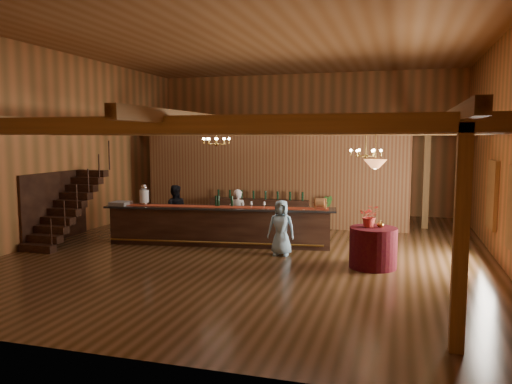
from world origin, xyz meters
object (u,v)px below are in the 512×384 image
(raffle_drum, at_px, (320,203))
(chandelier_left, at_px, (216,141))
(pendant_lamp, at_px, (375,164))
(round_table, at_px, (373,248))
(staff_second, at_px, (175,210))
(beverage_dispenser, at_px, (144,195))
(chandelier_right, at_px, (366,152))
(floor_plant, at_px, (324,212))
(bartender, at_px, (238,215))
(tasting_bar, at_px, (219,226))
(backbar_shelf, at_px, (259,213))
(guest, at_px, (281,228))

(raffle_drum, xyz_separation_m, chandelier_left, (-3.05, 0.22, 1.65))
(chandelier_left, relative_size, pendant_lamp, 0.89)
(round_table, bearing_deg, staff_second, 160.20)
(staff_second, bearing_deg, beverage_dispenser, 51.22)
(chandelier_right, height_order, floor_plant, chandelier_right)
(pendant_lamp, relative_size, bartender, 0.59)
(bartender, bearing_deg, chandelier_left, 13.43)
(tasting_bar, distance_m, chandelier_left, 2.44)
(raffle_drum, distance_m, staff_second, 4.60)
(beverage_dispenser, xyz_separation_m, staff_second, (0.41, 1.11, -0.58))
(backbar_shelf, relative_size, guest, 2.34)
(pendant_lamp, bearing_deg, raffle_drum, 132.38)
(beverage_dispenser, bearing_deg, staff_second, 69.60)
(beverage_dispenser, xyz_separation_m, bartender, (2.51, 0.90, -0.60))
(tasting_bar, relative_size, chandelier_right, 8.12)
(beverage_dispenser, relative_size, guest, 0.42)
(guest, bearing_deg, tasting_bar, 159.77)
(tasting_bar, relative_size, raffle_drum, 19.11)
(tasting_bar, xyz_separation_m, guest, (1.95, -0.72, 0.17))
(pendant_lamp, bearing_deg, tasting_bar, 162.99)
(raffle_drum, height_order, staff_second, staff_second)
(raffle_drum, bearing_deg, pendant_lamp, -47.62)
(beverage_dispenser, distance_m, pendant_lamp, 6.62)
(bartender, relative_size, floor_plant, 1.36)
(chandelier_right, bearing_deg, raffle_drum, 174.98)
(beverage_dispenser, distance_m, chandelier_right, 6.27)
(pendant_lamp, height_order, guest, pendant_lamp)
(floor_plant, bearing_deg, bartender, -129.33)
(pendant_lamp, relative_size, floor_plant, 0.81)
(beverage_dispenser, bearing_deg, backbar_shelf, 53.51)
(backbar_shelf, bearing_deg, staff_second, -137.14)
(beverage_dispenser, height_order, bartender, beverage_dispenser)
(beverage_dispenser, height_order, raffle_drum, beverage_dispenser)
(beverage_dispenser, height_order, floor_plant, beverage_dispenser)
(raffle_drum, bearing_deg, chandelier_left, 175.80)
(pendant_lamp, xyz_separation_m, floor_plant, (-1.82, 4.54, -1.84))
(beverage_dispenser, xyz_separation_m, round_table, (6.45, -1.06, -0.89))
(guest, height_order, floor_plant, guest)
(bartender, height_order, staff_second, staff_second)
(backbar_shelf, height_order, staff_second, staff_second)
(backbar_shelf, bearing_deg, chandelier_left, -106.93)
(beverage_dispenser, height_order, round_table, beverage_dispenser)
(tasting_bar, bearing_deg, round_table, -24.76)
(chandelier_left, height_order, staff_second, chandelier_left)
(tasting_bar, height_order, backbar_shelf, tasting_bar)
(pendant_lamp, distance_m, guest, 2.93)
(pendant_lamp, height_order, floor_plant, pendant_lamp)
(beverage_dispenser, distance_m, chandelier_left, 2.58)
(pendant_lamp, bearing_deg, round_table, 0.00)
(floor_plant, bearing_deg, beverage_dispenser, -143.08)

